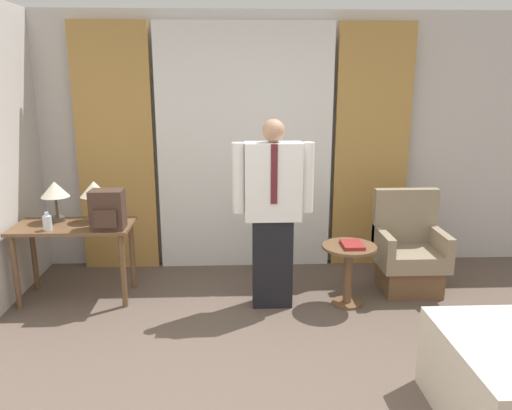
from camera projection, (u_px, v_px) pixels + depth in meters
The scene contains 14 objects.
ground_plane at pixel (255, 410), 3.13m from camera, with size 16.00×16.00×0.00m, color brown.
wall_back at pixel (245, 142), 5.38m from camera, with size 10.00×0.06×2.70m.
curtain_sheer_center at pixel (245, 149), 5.27m from camera, with size 1.84×0.06×2.58m.
curtain_drape_left at pixel (116, 150), 5.21m from camera, with size 0.79×0.06×2.58m.
curtain_drape_right at pixel (371, 149), 5.32m from camera, with size 0.79×0.06×2.58m.
desk at pixel (74, 237), 4.59m from camera, with size 1.07×0.54×0.72m.
table_lamp_left at pixel (55, 192), 4.60m from camera, with size 0.26×0.26×0.38m.
table_lamp_right at pixel (94, 191), 4.61m from camera, with size 0.26×0.26×0.38m.
bottle_near_edge at pixel (47, 223), 4.37m from camera, with size 0.08×0.08×0.16m.
backpack at pixel (108, 210), 4.39m from camera, with size 0.29×0.23×0.35m.
person at pixel (273, 209), 4.37m from camera, with size 0.71×0.23×1.69m.
armchair at pixel (409, 255), 4.84m from camera, with size 0.63×0.56×0.97m.
side_table at pixel (349, 265), 4.50m from camera, with size 0.49×0.49×0.57m.
book at pixel (352, 245), 4.43m from camera, with size 0.18×0.25×0.03m.
Camera 1 is at (-0.11, -2.71, 2.02)m, focal length 35.00 mm.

